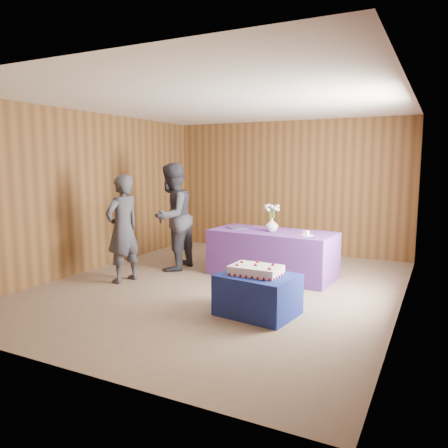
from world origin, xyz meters
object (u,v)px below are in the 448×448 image
Objects in this scene: serving_table at (272,254)px; guest_left at (123,229)px; cake_table at (258,295)px; guest_right at (172,217)px; vase at (272,225)px; sheet_cake at (256,270)px.

serving_table is 1.20× the size of guest_left.
guest_right is at bearing 154.31° from cake_table.
cake_table is at bearing -74.45° from vase.
guest_right is (-1.72, -0.33, 0.55)m from serving_table.
cake_table is 1.40× the size of sheet_cake.
vase is (-0.49, 1.77, 0.61)m from cake_table.
guest_right is at bearing -165.04° from serving_table.
vase is at bearing 106.47° from sheet_cake.
serving_table is 9.23× the size of vase.
serving_table reaches higher than cake_table.
guest_right is (0.24, 1.02, 0.09)m from guest_left.
sheet_cake is at bearing 53.55° from guest_right.
serving_table is at bearing 106.17° from sheet_cake.
guest_left is 0.91× the size of guest_right.
vase reaches higher than cake_table.
guest_left reaches higher than sheet_cake.
vase is at bearing -90.14° from serving_table.
vase is 1.74m from guest_right.
serving_table is 1.83m from guest_right.
guest_left reaches higher than serving_table.
serving_table is at bearing 98.27° from guest_right.
cake_table is at bearing -70.56° from serving_table.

